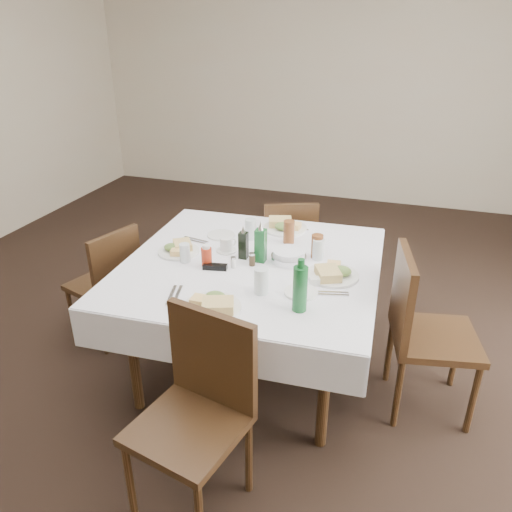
# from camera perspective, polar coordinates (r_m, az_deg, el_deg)

# --- Properties ---
(ground_plane) EXTENTS (7.00, 7.00, 0.00)m
(ground_plane) POSITION_cam_1_polar(r_m,az_deg,el_deg) (3.45, -2.57, -11.22)
(ground_plane) COLOR black
(room_shell) EXTENTS (6.04, 7.04, 2.80)m
(room_shell) POSITION_cam_1_polar(r_m,az_deg,el_deg) (2.79, -3.29, 18.19)
(room_shell) COLOR #C7B399
(room_shell) RESTS_ON ground
(dining_table) EXTENTS (1.55, 1.55, 0.76)m
(dining_table) POSITION_cam_1_polar(r_m,az_deg,el_deg) (2.98, -0.54, -1.95)
(dining_table) COLOR black
(dining_table) RESTS_ON ground
(chair_north) EXTENTS (0.52, 0.52, 0.85)m
(chair_north) POSITION_cam_1_polar(r_m,az_deg,el_deg) (3.87, 3.75, 1.37)
(chair_north) COLOR black
(chair_north) RESTS_ON ground
(chair_south) EXTENTS (0.53, 0.53, 0.94)m
(chair_south) POSITION_cam_1_polar(r_m,az_deg,el_deg) (2.31, -6.47, -16.19)
(chair_south) COLOR black
(chair_south) RESTS_ON ground
(chair_east) EXTENTS (0.53, 0.53, 0.96)m
(chair_east) POSITION_cam_1_polar(r_m,az_deg,el_deg) (2.90, 18.19, -7.42)
(chair_east) COLOR black
(chair_east) RESTS_ON ground
(chair_west) EXTENTS (0.49, 0.49, 0.83)m
(chair_west) POSITION_cam_1_polar(r_m,az_deg,el_deg) (3.52, -16.42, -2.47)
(chair_west) COLOR black
(chair_west) RESTS_ON ground
(meal_north) EXTENTS (0.30, 0.30, 0.06)m
(meal_north) POSITION_cam_1_polar(r_m,az_deg,el_deg) (3.41, 3.22, 3.48)
(meal_north) COLOR white
(meal_north) RESTS_ON dining_table
(meal_south) EXTENTS (0.30, 0.30, 0.06)m
(meal_south) POSITION_cam_1_polar(r_m,az_deg,el_deg) (2.49, -4.93, -5.54)
(meal_south) COLOR white
(meal_south) RESTS_ON dining_table
(meal_east) EXTENTS (0.29, 0.29, 0.06)m
(meal_east) POSITION_cam_1_polar(r_m,az_deg,el_deg) (2.80, 8.77, -1.94)
(meal_east) COLOR white
(meal_east) RESTS_ON dining_table
(meal_west) EXTENTS (0.25, 0.25, 0.06)m
(meal_west) POSITION_cam_1_polar(r_m,az_deg,el_deg) (3.11, -8.86, 0.83)
(meal_west) COLOR white
(meal_west) RESTS_ON dining_table
(side_plate_a) EXTENTS (0.18, 0.18, 0.01)m
(side_plate_a) POSITION_cam_1_polar(r_m,az_deg,el_deg) (3.31, -4.03, 2.40)
(side_plate_a) COLOR white
(side_plate_a) RESTS_ON dining_table
(side_plate_b) EXTENTS (0.18, 0.18, 0.01)m
(side_plate_b) POSITION_cam_1_polar(r_m,az_deg,el_deg) (2.63, 5.16, -4.15)
(side_plate_b) COLOR white
(side_plate_b) RESTS_ON dining_table
(water_n) EXTENTS (0.07, 0.07, 0.13)m
(water_n) POSITION_cam_1_polar(r_m,az_deg,el_deg) (3.24, -0.63, 3.11)
(water_n) COLOR silver
(water_n) RESTS_ON dining_table
(water_s) EXTENTS (0.08, 0.08, 0.14)m
(water_s) POSITION_cam_1_polar(r_m,az_deg,el_deg) (2.59, 0.60, -2.87)
(water_s) COLOR silver
(water_s) RESTS_ON dining_table
(water_e) EXTENTS (0.07, 0.07, 0.13)m
(water_e) POSITION_cam_1_polar(r_m,az_deg,el_deg) (2.98, 7.12, 0.77)
(water_e) COLOR silver
(water_e) RESTS_ON dining_table
(water_w) EXTENTS (0.06, 0.06, 0.11)m
(water_w) POSITION_cam_1_polar(r_m,az_deg,el_deg) (2.96, -8.13, 0.36)
(water_w) COLOR silver
(water_w) RESTS_ON dining_table
(iced_tea_a) EXTENTS (0.07, 0.07, 0.15)m
(iced_tea_a) POSITION_cam_1_polar(r_m,az_deg,el_deg) (3.18, 3.78, 2.76)
(iced_tea_a) COLOR brown
(iced_tea_a) RESTS_ON dining_table
(iced_tea_b) EXTENTS (0.07, 0.07, 0.15)m
(iced_tea_b) POSITION_cam_1_polar(r_m,az_deg,el_deg) (3.00, 6.99, 1.10)
(iced_tea_b) COLOR brown
(iced_tea_b) RESTS_ON dining_table
(bread_basket) EXTENTS (0.21, 0.21, 0.07)m
(bread_basket) POSITION_cam_1_polar(r_m,az_deg,el_deg) (2.95, 3.75, -0.01)
(bread_basket) COLOR silver
(bread_basket) RESTS_ON dining_table
(oil_cruet_dark) EXTENTS (0.05, 0.05, 0.21)m
(oil_cruet_dark) POSITION_cam_1_polar(r_m,az_deg,el_deg) (2.96, -1.45, 1.36)
(oil_cruet_dark) COLOR black
(oil_cruet_dark) RESTS_ON dining_table
(oil_cruet_green) EXTENTS (0.06, 0.06, 0.26)m
(oil_cruet_green) POSITION_cam_1_polar(r_m,az_deg,el_deg) (2.92, 0.53, 1.37)
(oil_cruet_green) COLOR #175B28
(oil_cruet_green) RESTS_ON dining_table
(ketchup_bottle) EXTENTS (0.06, 0.06, 0.13)m
(ketchup_bottle) POSITION_cam_1_polar(r_m,az_deg,el_deg) (2.89, -5.67, -0.01)
(ketchup_bottle) COLOR #AA2B12
(ketchup_bottle) RESTS_ON dining_table
(salt_shaker) EXTENTS (0.03, 0.03, 0.07)m
(salt_shaker) POSITION_cam_1_polar(r_m,az_deg,el_deg) (2.87, -2.62, -0.72)
(salt_shaker) COLOR white
(salt_shaker) RESTS_ON dining_table
(pepper_shaker) EXTENTS (0.03, 0.03, 0.08)m
(pepper_shaker) POSITION_cam_1_polar(r_m,az_deg,el_deg) (2.89, -0.46, -0.37)
(pepper_shaker) COLOR #3D2E1D
(pepper_shaker) RESTS_ON dining_table
(coffee_mug) EXTENTS (0.12, 0.12, 0.09)m
(coffee_mug) POSITION_cam_1_polar(r_m,az_deg,el_deg) (3.08, -3.38, 1.26)
(coffee_mug) COLOR white
(coffee_mug) RESTS_ON dining_table
(sunglasses) EXTENTS (0.15, 0.07, 0.03)m
(sunglasses) POSITION_cam_1_polar(r_m,az_deg,el_deg) (2.87, -4.70, -1.24)
(sunglasses) COLOR black
(sunglasses) RESTS_ON dining_table
(green_bottle) EXTENTS (0.07, 0.07, 0.28)m
(green_bottle) POSITION_cam_1_polar(r_m,az_deg,el_deg) (2.43, 5.06, -3.66)
(green_bottle) COLOR #175B28
(green_bottle) RESTS_ON dining_table
(sugar_caddy) EXTENTS (0.10, 0.08, 0.04)m
(sugar_caddy) POSITION_cam_1_polar(r_m,az_deg,el_deg) (2.72, 7.02, -2.83)
(sugar_caddy) COLOR white
(sugar_caddy) RESTS_ON dining_table
(cutlery_n) EXTENTS (0.11, 0.18, 0.01)m
(cutlery_n) POSITION_cam_1_polar(r_m,az_deg,el_deg) (3.36, 4.91, 2.66)
(cutlery_n) COLOR silver
(cutlery_n) RESTS_ON dining_table
(cutlery_s) EXTENTS (0.10, 0.21, 0.01)m
(cutlery_s) POSITION_cam_1_polar(r_m,az_deg,el_deg) (2.63, -9.31, -4.47)
(cutlery_s) COLOR silver
(cutlery_s) RESTS_ON dining_table
(cutlery_e) EXTENTS (0.18, 0.08, 0.01)m
(cutlery_e) POSITION_cam_1_polar(r_m,az_deg,el_deg) (2.64, 8.69, -4.28)
(cutlery_e) COLOR silver
(cutlery_e) RESTS_ON dining_table
(cutlery_w) EXTENTS (0.19, 0.08, 0.01)m
(cutlery_w) POSITION_cam_1_polar(r_m,az_deg,el_deg) (3.25, -7.01, 1.79)
(cutlery_w) COLOR silver
(cutlery_w) RESTS_ON dining_table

